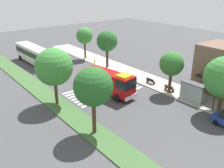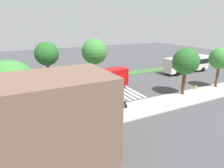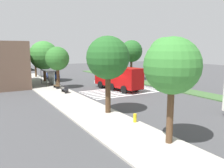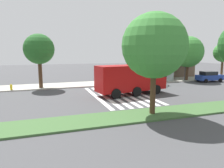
{
  "view_description": "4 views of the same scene",
  "coord_description": "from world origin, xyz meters",
  "px_view_note": "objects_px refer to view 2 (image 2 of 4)",
  "views": [
    {
      "loc": [
        29.19,
        -20.94,
        15.54
      ],
      "look_at": [
        1.75,
        0.89,
        1.19
      ],
      "focal_mm": 39.92,
      "sensor_mm": 36.0,
      "label": 1
    },
    {
      "loc": [
        15.4,
        28.01,
        10.83
      ],
      "look_at": [
        1.67,
        1.69,
        1.57
      ],
      "focal_mm": 31.83,
      "sensor_mm": 36.0,
      "label": 2
    },
    {
      "loc": [
        -25.4,
        17.3,
        6.11
      ],
      "look_at": [
        0.66,
        1.83,
        1.23
      ],
      "focal_mm": 35.52,
      "sensor_mm": 36.0,
      "label": 3
    },
    {
      "loc": [
        -7.53,
        -21.74,
        5.01
      ],
      "look_at": [
        0.31,
        1.43,
        1.1
      ],
      "focal_mm": 33.17,
      "sensor_mm": 36.0,
      "label": 4
    }
  ],
  "objects_px": {
    "sidewalk_tree_west": "(186,62)",
    "median_tree_west": "(47,54)",
    "sidewalk_tree_center": "(89,79)",
    "bench_west_of_shelter": "(121,105)",
    "median_tree_far_west": "(95,52)",
    "fire_truck": "(102,79)",
    "bus_stop_shelter": "(59,108)",
    "transit_bus": "(187,63)",
    "street_lamp": "(19,95)",
    "bench_near_shelter": "(93,111)",
    "sidewalk_tree_east": "(11,87)",
    "fire_hydrant": "(196,87)",
    "sidewalk_tree_far_west": "(220,59)"
  },
  "relations": [
    {
      "from": "transit_bus",
      "to": "street_lamp",
      "type": "height_order",
      "value": "street_lamp"
    },
    {
      "from": "sidewalk_tree_center",
      "to": "sidewalk_tree_far_west",
      "type": "bearing_deg",
      "value": 180.0
    },
    {
      "from": "bench_near_shelter",
      "to": "sidewalk_tree_west",
      "type": "bearing_deg",
      "value": -178.75
    },
    {
      "from": "fire_truck",
      "to": "sidewalk_tree_far_west",
      "type": "bearing_deg",
      "value": 149.41
    },
    {
      "from": "sidewalk_tree_center",
      "to": "bench_near_shelter",
      "type": "bearing_deg",
      "value": 130.55
    },
    {
      "from": "median_tree_west",
      "to": "sidewalk_tree_far_west",
      "type": "bearing_deg",
      "value": 149.15
    },
    {
      "from": "transit_bus",
      "to": "sidewalk_tree_far_west",
      "type": "distance_m",
      "value": 11.19
    },
    {
      "from": "transit_bus",
      "to": "sidewalk_tree_far_west",
      "type": "height_order",
      "value": "sidewalk_tree_far_west"
    },
    {
      "from": "bench_near_shelter",
      "to": "sidewalk_tree_east",
      "type": "bearing_deg",
      "value": -2.27
    },
    {
      "from": "median_tree_far_west",
      "to": "fire_hydrant",
      "type": "height_order",
      "value": "median_tree_far_west"
    },
    {
      "from": "bus_stop_shelter",
      "to": "fire_truck",
      "type": "bearing_deg",
      "value": -139.1
    },
    {
      "from": "sidewalk_tree_east",
      "to": "fire_hydrant",
      "type": "distance_m",
      "value": 27.4
    },
    {
      "from": "transit_bus",
      "to": "median_tree_far_west",
      "type": "bearing_deg",
      "value": 164.48
    },
    {
      "from": "sidewalk_tree_far_west",
      "to": "median_tree_west",
      "type": "xyz_separation_m",
      "value": [
        25.24,
        -15.07,
        0.53
      ]
    },
    {
      "from": "bench_west_of_shelter",
      "to": "median_tree_west",
      "type": "xyz_separation_m",
      "value": [
        6.09,
        -15.4,
        4.97
      ]
    },
    {
      "from": "median_tree_west",
      "to": "median_tree_far_west",
      "type": "bearing_deg",
      "value": -180.0
    },
    {
      "from": "transit_bus",
      "to": "sidewalk_tree_center",
      "type": "relative_size",
      "value": 1.89
    },
    {
      "from": "bench_west_of_shelter",
      "to": "street_lamp",
      "type": "relative_size",
      "value": 0.26
    },
    {
      "from": "sidewalk_tree_west",
      "to": "median_tree_west",
      "type": "relative_size",
      "value": 0.94
    },
    {
      "from": "bench_west_of_shelter",
      "to": "sidewalk_tree_center",
      "type": "relative_size",
      "value": 0.26
    },
    {
      "from": "street_lamp",
      "to": "median_tree_far_west",
      "type": "distance_m",
      "value": 20.67
    },
    {
      "from": "sidewalk_tree_west",
      "to": "bench_near_shelter",
      "type": "bearing_deg",
      "value": 1.25
    },
    {
      "from": "street_lamp",
      "to": "median_tree_far_west",
      "type": "bearing_deg",
      "value": -134.6
    },
    {
      "from": "median_tree_west",
      "to": "bench_west_of_shelter",
      "type": "bearing_deg",
      "value": 111.56
    },
    {
      "from": "sidewalk_tree_east",
      "to": "sidewalk_tree_center",
      "type": "bearing_deg",
      "value": -180.0
    },
    {
      "from": "bus_stop_shelter",
      "to": "sidewalk_tree_east",
      "type": "xyz_separation_m",
      "value": [
        4.34,
        -0.31,
        2.97
      ]
    },
    {
      "from": "bus_stop_shelter",
      "to": "median_tree_far_west",
      "type": "height_order",
      "value": "median_tree_far_west"
    },
    {
      "from": "sidewalk_tree_far_west",
      "to": "fire_truck",
      "type": "bearing_deg",
      "value": -21.83
    },
    {
      "from": "fire_truck",
      "to": "bus_stop_shelter",
      "type": "relative_size",
      "value": 2.52
    },
    {
      "from": "transit_bus",
      "to": "sidewalk_tree_far_west",
      "type": "relative_size",
      "value": 1.77
    },
    {
      "from": "fire_truck",
      "to": "bench_west_of_shelter",
      "type": "height_order",
      "value": "fire_truck"
    },
    {
      "from": "bench_near_shelter",
      "to": "street_lamp",
      "type": "xyz_separation_m",
      "value": [
        7.69,
        -0.73,
        3.22
      ]
    },
    {
      "from": "sidewalk_tree_center",
      "to": "sidewalk_tree_east",
      "type": "distance_m",
      "value": 8.07
    },
    {
      "from": "bench_west_of_shelter",
      "to": "fire_hydrant",
      "type": "height_order",
      "value": "bench_west_of_shelter"
    },
    {
      "from": "sidewalk_tree_west",
      "to": "median_tree_west",
      "type": "height_order",
      "value": "median_tree_west"
    },
    {
      "from": "fire_truck",
      "to": "sidewalk_tree_east",
      "type": "bearing_deg",
      "value": 20.32
    },
    {
      "from": "sidewalk_tree_west",
      "to": "fire_hydrant",
      "type": "distance_m",
      "value": 5.96
    },
    {
      "from": "bus_stop_shelter",
      "to": "street_lamp",
      "type": "height_order",
      "value": "street_lamp"
    },
    {
      "from": "fire_truck",
      "to": "median_tree_west",
      "type": "height_order",
      "value": "median_tree_west"
    },
    {
      "from": "bench_west_of_shelter",
      "to": "median_tree_far_west",
      "type": "bearing_deg",
      "value": -100.64
    },
    {
      "from": "transit_bus",
      "to": "fire_hydrant",
      "type": "relative_size",
      "value": 16.91
    },
    {
      "from": "transit_bus",
      "to": "sidewalk_tree_center",
      "type": "xyz_separation_m",
      "value": [
        27.11,
        10.12,
        2.47
      ]
    },
    {
      "from": "median_tree_far_west",
      "to": "fire_hydrant",
      "type": "bearing_deg",
      "value": 129.3
    },
    {
      "from": "transit_bus",
      "to": "fire_truck",
      "type": "bearing_deg",
      "value": -174.37
    },
    {
      "from": "street_lamp",
      "to": "median_tree_far_west",
      "type": "xyz_separation_m",
      "value": [
        -14.47,
        -14.67,
        1.57
      ]
    },
    {
      "from": "street_lamp",
      "to": "sidewalk_tree_east",
      "type": "relative_size",
      "value": 0.85
    },
    {
      "from": "sidewalk_tree_center",
      "to": "median_tree_west",
      "type": "height_order",
      "value": "median_tree_west"
    },
    {
      "from": "bus_stop_shelter",
      "to": "bench_west_of_shelter",
      "type": "distance_m",
      "value": 7.99
    },
    {
      "from": "street_lamp",
      "to": "median_tree_west",
      "type": "bearing_deg",
      "value": -110.51
    },
    {
      "from": "bus_stop_shelter",
      "to": "sidewalk_tree_east",
      "type": "relative_size",
      "value": 0.48
    }
  ]
}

